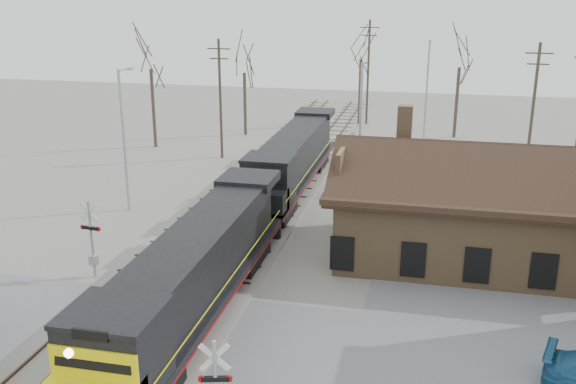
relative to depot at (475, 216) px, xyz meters
name	(u,v)px	position (x,y,z in m)	size (l,w,h in m)	color
ground	(179,346)	(-11.99, -12.00, -2.41)	(140.00, 140.00, 0.00)	gray
road	(179,346)	(-11.99, -12.00, -2.39)	(60.00, 9.00, 0.03)	slate
track_main	(270,221)	(-11.99, 3.00, -2.34)	(3.40, 90.00, 0.24)	gray
track_siding	(202,215)	(-16.49, 3.00, -2.34)	(3.40, 90.00, 0.24)	gray
depot	(475,216)	(0.00, 0.00, 0.00)	(15.20, 9.31, 7.90)	olive
locomotive_lead	(190,280)	(-11.99, -10.51, -0.13)	(2.91, 19.52, 4.33)	black
locomotive_trailing	(292,161)	(-11.99, 9.29, -0.13)	(2.91, 19.52, 4.10)	black
crossbuck_far	(92,242)	(-18.67, -6.71, -0.51)	(1.15, 0.30, 4.04)	#A5A8AD
streetlight_a	(124,133)	(-21.63, 3.28, 2.72)	(0.25, 2.04, 9.18)	#A5A8AD
streetlight_b	(361,123)	(-7.31, 9.91, 2.74)	(0.25, 2.04, 9.21)	#A5A8AD
streetlight_c	(427,91)	(-3.16, 23.83, 3.00)	(0.25, 2.04, 9.73)	#A5A8AD
utility_pole_a	(220,97)	(-19.97, 17.50, 2.82)	(2.00, 0.24, 10.01)	#382D23
utility_pole_b	(368,71)	(-9.44, 34.85, 3.27)	(2.00, 0.24, 10.88)	#382D23
utility_pole_c	(533,107)	(4.88, 17.75, 2.90)	(2.00, 0.24, 10.15)	#382D23
tree_a	(150,56)	(-27.22, 19.98, 5.85)	(4.73, 4.73, 11.60)	#382D23
tree_b	(244,62)	(-20.62, 26.82, 4.70)	(4.08, 4.08, 9.99)	#382D23
tree_c	(361,48)	(-10.22, 34.73, 5.56)	(4.56, 4.56, 11.18)	#382D23
tree_d	(460,56)	(-0.33, 30.17, 5.47)	(4.52, 4.52, 11.06)	#382D23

